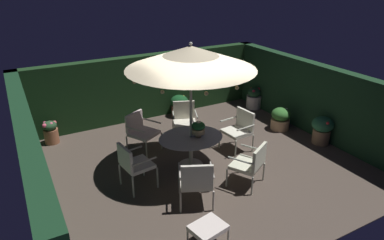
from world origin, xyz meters
name	(u,v)px	position (x,y,z in m)	size (l,w,h in m)	color
ground_plane	(201,162)	(0.00, 0.00, -0.01)	(7.18, 6.45, 0.02)	#4B3F36
hedge_backdrop_rear	(148,86)	(0.00, 3.07, 0.93)	(7.18, 0.30, 1.85)	#193519
hedge_backdrop_left	(32,164)	(-3.44, 0.00, 0.93)	(0.30, 6.45, 1.85)	#15371F
hedge_backdrop_right	(314,99)	(3.44, 0.00, 0.93)	(0.30, 6.45, 1.85)	#19371F
patio_dining_table	(191,142)	(-0.28, -0.04, 0.58)	(1.44, 1.20, 0.72)	#B7AFA3
patio_umbrella	(191,58)	(-0.28, -0.04, 2.46)	(2.64, 2.64, 2.77)	#B3B3A9
centerpiece_planter	(198,128)	(-0.15, -0.12, 0.94)	(0.29, 0.29, 0.38)	tan
patio_chair_north	(141,129)	(-0.98, 1.19, 0.55)	(0.84, 0.84, 0.93)	#B8B1A4
patio_chair_northeast	(133,163)	(-1.68, -0.24, 0.58)	(0.66, 0.67, 0.97)	#B5B6AC
patio_chair_east	(196,180)	(-0.88, -1.33, 0.55)	(0.82, 0.82, 0.96)	#BCB4AA
patio_chair_southeast	(251,162)	(0.41, -1.28, 0.53)	(0.83, 0.81, 0.91)	#B2B6A5
patio_chair_south	(240,127)	(1.13, 0.10, 0.57)	(0.64, 0.69, 0.98)	#B3B7A4
patio_chair_southwest	(184,118)	(0.24, 1.27, 0.55)	(0.77, 0.74, 0.96)	#B3B6A7
ottoman_footrest	(208,228)	(-1.20, -2.30, 0.32)	(0.61, 0.53, 0.37)	#B6B5A5
potted_plant_right_near	(179,105)	(0.79, 2.66, 0.34)	(0.53, 0.53, 0.64)	#B26851
potted_plant_left_far	(51,132)	(-2.84, 2.63, 0.31)	(0.36, 0.35, 0.59)	#A56242
potted_plant_back_left	(280,119)	(2.79, 0.48, 0.31)	(0.51, 0.51, 0.61)	tan
potted_plant_back_right	(322,129)	(3.12, -0.65, 0.39)	(0.53, 0.53, 0.71)	#816447
potted_plant_front_corner	(254,98)	(3.13, 2.08, 0.33)	(0.45, 0.45, 0.66)	beige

